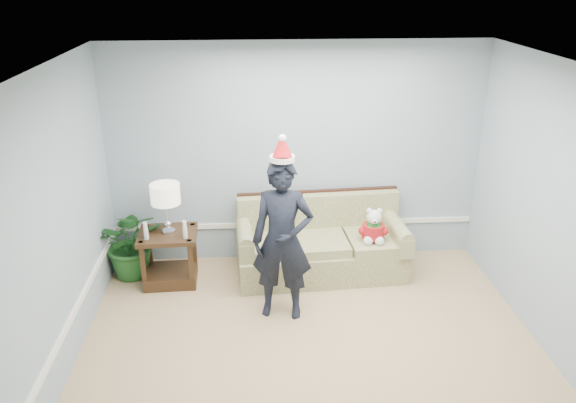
% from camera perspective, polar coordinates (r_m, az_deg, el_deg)
% --- Properties ---
extents(room_shell, '(4.54, 5.04, 2.74)m').
position_cam_1_polar(room_shell, '(4.46, 3.46, -5.23)').
color(room_shell, tan).
rests_on(room_shell, ground).
extents(wainscot_trim, '(4.49, 4.99, 0.06)m').
position_cam_1_polar(wainscot_trim, '(5.93, -9.66, -7.90)').
color(wainscot_trim, white).
rests_on(wainscot_trim, room_shell).
extents(sofa, '(2.03, 0.97, 0.93)m').
position_cam_1_polar(sofa, '(6.80, 3.29, -4.56)').
color(sofa, '#4B592A').
rests_on(sofa, room_shell).
extents(side_table, '(0.68, 0.58, 0.64)m').
position_cam_1_polar(side_table, '(6.74, -11.88, -6.11)').
color(side_table, '#3D2616').
rests_on(side_table, room_shell).
extents(table_lamp, '(0.33, 0.33, 0.59)m').
position_cam_1_polar(table_lamp, '(6.39, -12.35, 0.55)').
color(table_lamp, silver).
rests_on(table_lamp, side_table).
extents(candle_pair, '(0.48, 0.05, 0.21)m').
position_cam_1_polar(candle_pair, '(6.39, -12.35, -2.92)').
color(candle_pair, silver).
rests_on(candle_pair, side_table).
extents(houseplant, '(0.80, 0.69, 0.89)m').
position_cam_1_polar(houseplant, '(6.89, -15.53, -3.96)').
color(houseplant, '#1D5520').
rests_on(houseplant, room_shell).
extents(man, '(0.69, 0.52, 1.73)m').
position_cam_1_polar(man, '(5.73, -0.56, -3.98)').
color(man, black).
rests_on(man, room_shell).
extents(santa_hat, '(0.25, 0.28, 0.29)m').
position_cam_1_polar(santa_hat, '(5.38, -0.61, 5.45)').
color(santa_hat, white).
rests_on(santa_hat, man).
extents(teddy_bear, '(0.28, 0.31, 0.42)m').
position_cam_1_polar(teddy_bear, '(6.57, 8.68, -2.80)').
color(teddy_bear, white).
rests_on(teddy_bear, sofa).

